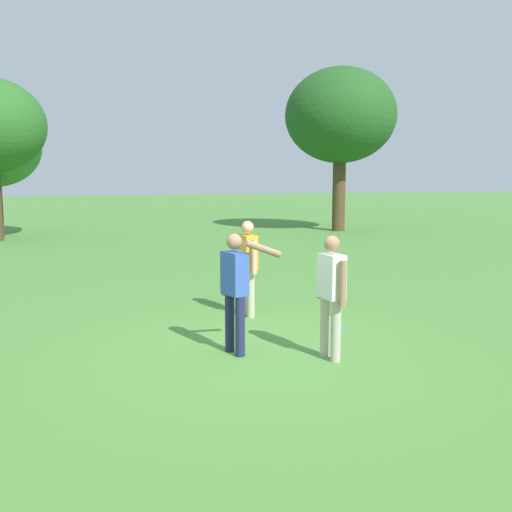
# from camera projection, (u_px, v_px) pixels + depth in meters

# --- Properties ---
(ground_plane) EXTENTS (120.00, 120.00, 0.00)m
(ground_plane) POSITION_uv_depth(u_px,v_px,m) (257.00, 351.00, 7.86)
(ground_plane) COLOR #4C8438
(person_thrower) EXTENTS (0.28, 0.60, 1.64)m
(person_thrower) POSITION_uv_depth(u_px,v_px,m) (248.00, 262.00, 9.70)
(person_thrower) COLOR #B7AD93
(person_thrower) RESTS_ON ground
(person_catcher) EXTENTS (0.28, 0.60, 1.64)m
(person_catcher) POSITION_uv_depth(u_px,v_px,m) (331.00, 289.00, 7.40)
(person_catcher) COLOR #B7AD93
(person_catcher) RESTS_ON ground
(person_bystander) EXTENTS (0.79, 0.59, 1.64)m
(person_bystander) POSITION_uv_depth(u_px,v_px,m) (235.00, 284.00, 7.63)
(person_bystander) COLOR #1E234C
(person_bystander) RESTS_ON ground
(frisbee) EXTENTS (0.27, 0.27, 0.03)m
(frisbee) POSITION_uv_depth(u_px,v_px,m) (335.00, 327.00, 9.04)
(frisbee) COLOR #2D9EDB
(frisbee) RESTS_ON ground
(tree_slender_mid) EXTENTS (4.65, 4.65, 6.82)m
(tree_slender_mid) POSITION_uv_depth(u_px,v_px,m) (340.00, 116.00, 23.81)
(tree_slender_mid) COLOR #4C3823
(tree_slender_mid) RESTS_ON ground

